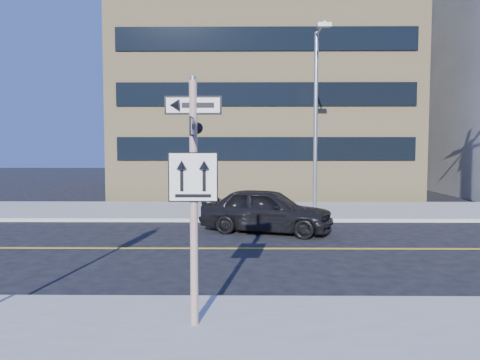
{
  "coord_description": "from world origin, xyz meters",
  "views": [
    {
      "loc": [
        0.83,
        -10.05,
        3.08
      ],
      "look_at": [
        0.69,
        4.0,
        2.09
      ],
      "focal_mm": 35.0,
      "sensor_mm": 36.0,
      "label": 1
    }
  ],
  "objects": [
    {
      "name": "ground",
      "position": [
        0.0,
        0.0,
        0.0
      ],
      "size": [
        120.0,
        120.0,
        0.0
      ],
      "primitive_type": "plane",
      "color": "black",
      "rests_on": "ground"
    },
    {
      "name": "sign_pole",
      "position": [
        0.0,
        -2.51,
        2.44
      ],
      "size": [
        0.92,
        0.92,
        4.06
      ],
      "color": "silver",
      "rests_on": "near_sidewalk"
    },
    {
      "name": "parked_car_a",
      "position": [
        1.62,
        6.72,
        0.81
      ],
      "size": [
        3.33,
        5.12,
        1.62
      ],
      "primitive_type": "imported",
      "rotation": [
        0.0,
        0.0,
        1.25
      ],
      "color": "black",
      "rests_on": "ground"
    },
    {
      "name": "streetlight_a",
      "position": [
        4.0,
        10.76,
        4.76
      ],
      "size": [
        0.55,
        2.25,
        8.0
      ],
      "color": "gray",
      "rests_on": "far_sidewalk"
    },
    {
      "name": "building_brick",
      "position": [
        2.0,
        25.0,
        9.0
      ],
      "size": [
        18.0,
        18.0,
        18.0
      ],
      "primitive_type": "cube",
      "color": "tan",
      "rests_on": "ground"
    }
  ]
}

